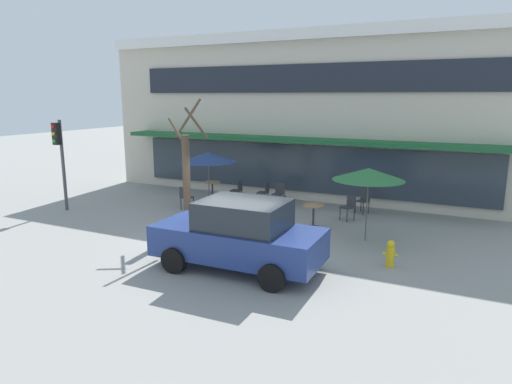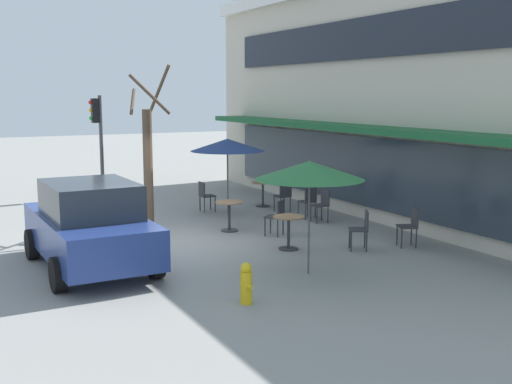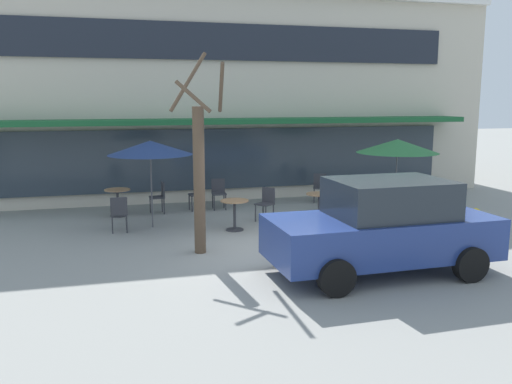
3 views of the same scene
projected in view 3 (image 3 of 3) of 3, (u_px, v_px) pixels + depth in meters
ground_plane at (279, 250)px, 11.68m from camera, size 80.00×80.00×0.00m
building_facade at (201, 93)px, 20.58m from camera, size 18.69×9.10×6.86m
cafe_table_near_wall at (235, 210)px, 13.36m from camera, size 0.70×0.70×0.76m
cafe_table_streetside at (118, 198)px, 14.97m from camera, size 0.70×0.70×0.76m
cafe_table_by_tree at (319, 203)px, 14.30m from camera, size 0.70×0.70×0.76m
patio_umbrella_green_folded at (397, 146)px, 13.91m from camera, size 2.10×2.10×2.20m
patio_umbrella_cream_folded at (150, 148)px, 13.42m from camera, size 2.10×2.10×2.20m
cafe_chair_0 at (219, 191)px, 15.96m from camera, size 0.42×0.42×0.89m
cafe_chair_1 at (199, 193)px, 15.76m from camera, size 0.44×0.44×0.89m
cafe_chair_2 at (159, 195)px, 15.34m from camera, size 0.43×0.43×0.89m
cafe_chair_3 at (327, 192)px, 15.85m from camera, size 0.55×0.55×0.89m
cafe_chair_4 at (320, 186)px, 17.03m from camera, size 0.52×0.52×0.89m
cafe_chair_5 at (119, 211)px, 13.13m from camera, size 0.40×0.40×0.89m
cafe_chair_6 at (266, 202)px, 14.39m from camera, size 0.56×0.56×0.89m
parked_sedan at (383, 227)px, 10.03m from camera, size 4.24×2.09×1.76m
street_tree at (199, 170)px, 11.21m from camera, size 1.15×1.14×4.19m
fire_hydrant at (475, 223)px, 12.68m from camera, size 0.36×0.20×0.71m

